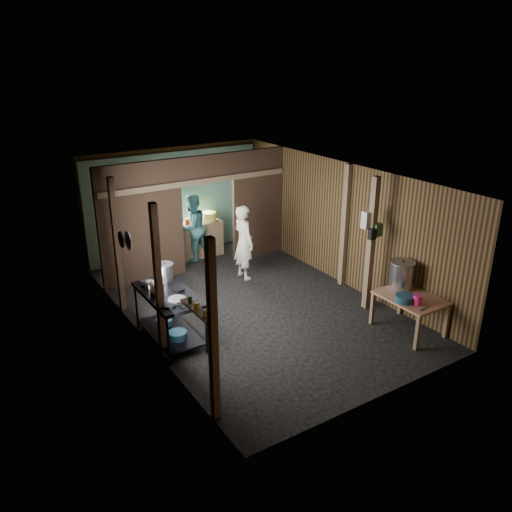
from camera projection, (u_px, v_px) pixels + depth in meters
floor at (251, 304)px, 10.19m from camera, size 4.50×7.00×0.00m
ceiling at (250, 175)px, 9.23m from camera, size 4.50×7.00×0.00m
wall_back at (174, 201)px, 12.46m from camera, size 4.50×0.00×2.60m
wall_front at (386, 318)px, 6.96m from camera, size 4.50×0.00×2.60m
wall_left at (136, 268)px, 8.59m from camera, size 0.00×7.00×2.60m
wall_right at (341, 223)px, 10.83m from camera, size 0.00×7.00×2.60m
partition_left at (141, 224)px, 10.78m from camera, size 1.85×0.10×2.60m
partition_right at (258, 204)px, 12.22m from camera, size 1.35×0.10×2.60m
partition_header at (207, 169)px, 11.20m from camera, size 1.30×0.10×0.60m
turquoise_panel at (175, 204)px, 12.43m from camera, size 4.40×0.06×2.50m
back_counter at (197, 239)px, 12.50m from camera, size 1.20×0.50×0.85m
wall_clock at (184, 176)px, 12.28m from camera, size 0.20×0.03×0.20m
post_left_a at (213, 333)px, 6.58m from camera, size 0.10×0.12×2.60m
post_left_b at (158, 283)px, 7.99m from camera, size 0.10×0.12×2.60m
post_left_c at (117, 246)px, 9.56m from camera, size 0.10×0.12×2.60m
post_right at (345, 226)px, 10.64m from camera, size 0.10×0.12×2.60m
post_free at (371, 245)px, 9.61m from camera, size 0.12×0.12×2.60m
cross_beam at (198, 182)px, 11.12m from camera, size 4.40×0.12×0.12m
pan_lid_big at (128, 241)px, 8.79m from camera, size 0.03×0.34×0.34m
pan_lid_small at (121, 240)px, 9.14m from camera, size 0.03×0.30×0.30m
wall_shelf at (197, 310)px, 6.95m from camera, size 0.14×0.80×0.03m
jar_white at (206, 313)px, 6.73m from camera, size 0.07×0.07×0.10m
jar_yellow at (197, 306)px, 6.93m from camera, size 0.08×0.08×0.10m
jar_green at (190, 300)px, 7.10m from camera, size 0.06×0.06×0.10m
bag_white at (368, 220)px, 9.47m from camera, size 0.22×0.15×0.32m
bag_green at (377, 230)px, 9.49m from camera, size 0.16×0.12×0.24m
bag_black at (372, 234)px, 9.42m from camera, size 0.14×0.10×0.20m
gas_range at (170, 317)px, 8.76m from camera, size 0.79×1.54×0.91m
prep_table at (409, 314)px, 9.11m from camera, size 0.82×1.13×0.67m
stove_pot_large at (165, 272)px, 9.02m from camera, size 0.34×0.34×0.33m
stove_pot_med at (157, 289)px, 8.51m from camera, size 0.32×0.32×0.22m
stove_saucepan at (150, 284)px, 8.77m from camera, size 0.23×0.23×0.11m
frying_pan at (177, 300)px, 8.30m from camera, size 0.36×0.55×0.07m
blue_tub_front at (178, 335)px, 8.60m from camera, size 0.31×0.31×0.13m
blue_tub_back at (164, 322)px, 9.05m from camera, size 0.29×0.29×0.11m
stock_pot at (402, 275)px, 9.26m from camera, size 0.54×0.54×0.53m
wash_basin at (405, 298)px, 8.79m from camera, size 0.40×0.40×0.12m
pink_bucket at (417, 300)px, 8.69m from camera, size 0.18×0.18×0.17m
knife at (424, 308)px, 8.58m from camera, size 0.30×0.09×0.01m
yellow_tub at (209, 216)px, 12.48m from camera, size 0.36×0.36×0.20m
red_cup at (187, 221)px, 12.20m from camera, size 0.12×0.12×0.15m
cook at (244, 242)px, 11.14m from camera, size 0.40×0.60×1.64m
worker_back at (192, 228)px, 12.12m from camera, size 0.94×0.83×1.62m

